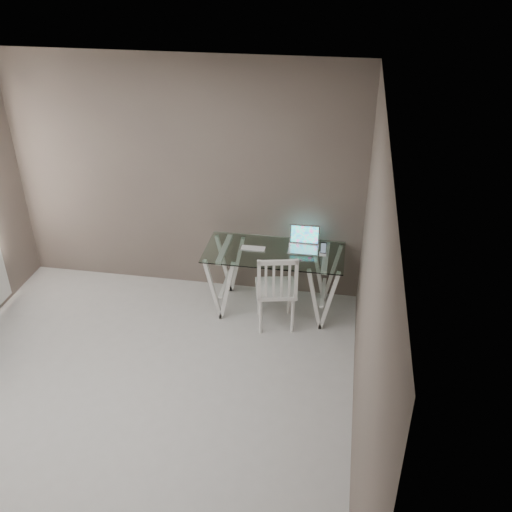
# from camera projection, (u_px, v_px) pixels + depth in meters

# --- Properties ---
(room) EXTENTS (4.50, 4.52, 2.71)m
(room) POSITION_uv_depth(u_px,v_px,m) (92.00, 246.00, 4.25)
(room) COLOR #B1AFAA
(room) RESTS_ON ground
(desk) EXTENTS (1.50, 0.70, 0.75)m
(desk) POSITION_uv_depth(u_px,v_px,m) (274.00, 280.00, 6.31)
(desk) COLOR silver
(desk) RESTS_ON ground
(chair) EXTENTS (0.50, 0.50, 0.91)m
(chair) POSITION_uv_depth(u_px,v_px,m) (276.00, 288.00, 5.95)
(chair) COLOR white
(chair) RESTS_ON ground
(laptop) EXTENTS (0.33, 0.27, 0.23)m
(laptop) POSITION_uv_depth(u_px,v_px,m) (304.00, 243.00, 6.18)
(laptop) COLOR #B8B8BD
(laptop) RESTS_ON desk
(keyboard) EXTENTS (0.28, 0.12, 0.01)m
(keyboard) POSITION_uv_depth(u_px,v_px,m) (253.00, 248.00, 6.18)
(keyboard) COLOR silver
(keyboard) RESTS_ON desk
(mouse) EXTENTS (0.11, 0.07, 0.04)m
(mouse) POSITION_uv_depth(u_px,v_px,m) (263.00, 263.00, 5.88)
(mouse) COLOR white
(mouse) RESTS_ON desk
(phone_dock) EXTENTS (0.08, 0.08, 0.14)m
(phone_dock) POSITION_uv_depth(u_px,v_px,m) (323.00, 251.00, 6.05)
(phone_dock) COLOR white
(phone_dock) RESTS_ON desk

